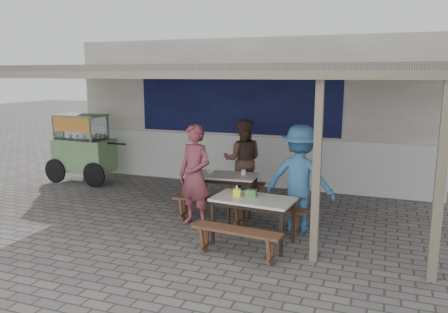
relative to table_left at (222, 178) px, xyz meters
name	(u,v)px	position (x,y,z in m)	size (l,w,h in m)	color
ground	(192,222)	(-0.29, -0.77, -0.67)	(60.00, 60.00, 0.00)	#625E59
back_wall	(251,112)	(-0.29, 2.81, 1.05)	(9.00, 1.28, 3.50)	beige
warung_roof	(211,71)	(-0.28, 0.13, 2.05)	(9.00, 4.21, 2.81)	#635A55
table_left	(222,178)	(0.00, 0.00, 0.00)	(1.40, 0.80, 0.75)	beige
bench_left_street	(212,204)	(0.06, -0.65, -0.33)	(1.47, 0.40, 0.45)	brown
bench_left_wall	(230,187)	(-0.06, 0.65, -0.33)	(1.47, 0.40, 0.45)	brown
table_right	(253,203)	(1.05, -1.37, 0.00)	(1.31, 0.82, 0.75)	beige
bench_right_street	(236,237)	(0.99, -2.01, -0.34)	(1.37, 0.40, 0.45)	brown
bench_right_wall	(267,212)	(1.10, -0.73, -0.34)	(1.37, 0.40, 0.45)	brown
vendor_cart	(83,145)	(-4.11, 1.09, 0.25)	(2.14, 0.86, 1.68)	#7A9B67
patron_street_side	(195,175)	(-0.18, -0.88, 0.24)	(0.66, 0.43, 1.82)	brown
patron_wall_side	(243,160)	(0.11, 0.97, 0.20)	(0.84, 0.66, 1.73)	#4D342B
patron_right_table	(300,178)	(1.61, -0.49, 0.25)	(1.18, 0.68, 1.83)	#32608F
tissue_box	(237,192)	(0.76, -1.34, 0.14)	(0.12, 0.12, 0.12)	yellow
donation_box	(251,193)	(0.98, -1.29, 0.14)	(0.17, 0.11, 0.11)	#3B7634
condiment_jar	(243,172)	(0.40, 0.11, 0.13)	(0.09, 0.09, 0.10)	silver
condiment_bowl	(211,171)	(-0.28, 0.11, 0.10)	(0.17, 0.17, 0.04)	silver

